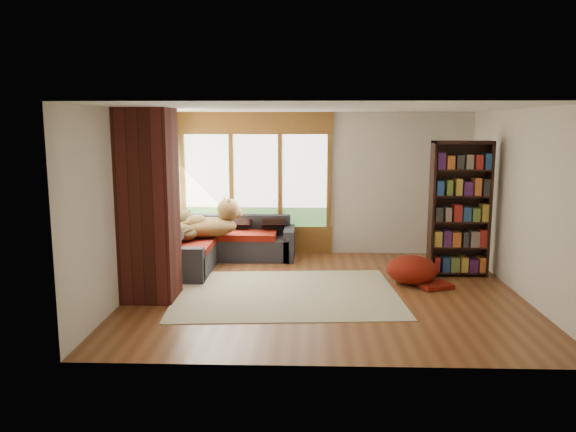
% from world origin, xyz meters
% --- Properties ---
extents(floor, '(5.50, 5.50, 0.00)m').
position_xyz_m(floor, '(0.00, 0.00, 0.00)').
color(floor, brown).
rests_on(floor, ground).
extents(ceiling, '(5.50, 5.50, 0.00)m').
position_xyz_m(ceiling, '(0.00, 0.00, 2.60)').
color(ceiling, white).
extents(wall_back, '(5.50, 0.04, 2.60)m').
position_xyz_m(wall_back, '(0.00, 2.50, 1.30)').
color(wall_back, silver).
rests_on(wall_back, ground).
extents(wall_front, '(5.50, 0.04, 2.60)m').
position_xyz_m(wall_front, '(0.00, -2.50, 1.30)').
color(wall_front, silver).
rests_on(wall_front, ground).
extents(wall_left, '(0.04, 5.00, 2.60)m').
position_xyz_m(wall_left, '(-2.75, 0.00, 1.30)').
color(wall_left, silver).
rests_on(wall_left, ground).
extents(wall_right, '(0.04, 5.00, 2.60)m').
position_xyz_m(wall_right, '(2.75, 0.00, 1.30)').
color(wall_right, silver).
rests_on(wall_right, ground).
extents(windows_back, '(2.82, 0.10, 1.90)m').
position_xyz_m(windows_back, '(-1.20, 2.47, 1.35)').
color(windows_back, brown).
rests_on(windows_back, wall_back).
extents(windows_left, '(0.10, 2.62, 1.90)m').
position_xyz_m(windows_left, '(-2.72, 1.20, 1.35)').
color(windows_left, brown).
rests_on(windows_left, wall_left).
extents(roller_blind, '(0.03, 0.72, 0.90)m').
position_xyz_m(roller_blind, '(-2.69, 2.03, 1.75)').
color(roller_blind, '#6F8C50').
rests_on(roller_blind, wall_left).
extents(brick_chimney, '(0.70, 0.70, 2.60)m').
position_xyz_m(brick_chimney, '(-2.40, -0.35, 1.30)').
color(brick_chimney, '#471914').
rests_on(brick_chimney, ground).
extents(sectional_sofa, '(2.20, 2.20, 0.80)m').
position_xyz_m(sectional_sofa, '(-1.95, 1.70, 0.30)').
color(sectional_sofa, '#232429').
rests_on(sectional_sofa, ground).
extents(area_rug, '(3.29, 2.61, 0.01)m').
position_xyz_m(area_rug, '(-0.55, -0.10, 0.01)').
color(area_rug, '#EEE7CB').
rests_on(area_rug, ground).
extents(bookshelf, '(0.91, 0.30, 2.13)m').
position_xyz_m(bookshelf, '(2.14, 0.98, 1.07)').
color(bookshelf, black).
rests_on(bookshelf, ground).
extents(pouf, '(0.90, 0.90, 0.42)m').
position_xyz_m(pouf, '(1.34, 0.51, 0.22)').
color(pouf, maroon).
rests_on(pouf, area_rug).
extents(dog_tan, '(1.15, 0.98, 0.56)m').
position_xyz_m(dog_tan, '(-1.84, 1.53, 0.82)').
color(dog_tan, brown).
rests_on(dog_tan, sectional_sofa).
extents(dog_brindle, '(0.57, 0.78, 0.40)m').
position_xyz_m(dog_brindle, '(-2.29, 1.32, 0.73)').
color(dog_brindle, '#332816').
rests_on(dog_brindle, sectional_sofa).
extents(throw_pillows, '(1.98, 1.68, 0.45)m').
position_xyz_m(throw_pillows, '(-1.86, 1.75, 0.75)').
color(throw_pillows, black).
rests_on(throw_pillows, sectional_sofa).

